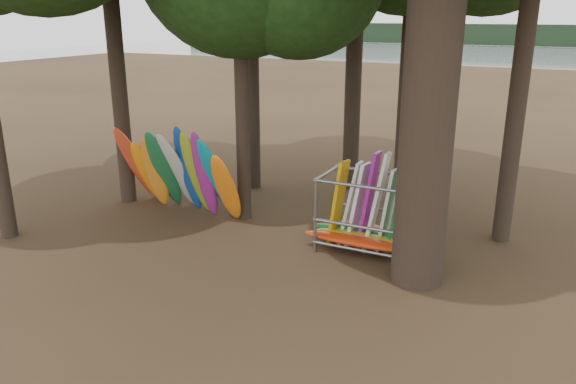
% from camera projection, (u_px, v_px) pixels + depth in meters
% --- Properties ---
extents(ground, '(120.00, 120.00, 0.00)m').
position_uv_depth(ground, '(247.00, 254.00, 15.07)').
color(ground, '#47331E').
rests_on(ground, ground).
extents(lake, '(160.00, 160.00, 0.00)m').
position_uv_depth(lake, '(504.00, 67.00, 66.24)').
color(lake, gray).
rests_on(lake, ground).
extents(far_shore, '(160.00, 4.00, 4.00)m').
position_uv_depth(far_shore, '(535.00, 35.00, 108.28)').
color(far_shore, black).
rests_on(far_shore, ground).
extents(kayak_row, '(4.51, 2.05, 3.05)m').
position_uv_depth(kayak_row, '(177.00, 173.00, 17.84)').
color(kayak_row, red).
rests_on(kayak_row, ground).
extents(storage_rack, '(3.19, 1.54, 2.78)m').
position_uv_depth(storage_rack, '(365.00, 216.00, 15.09)').
color(storage_rack, gray).
rests_on(storage_rack, ground).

